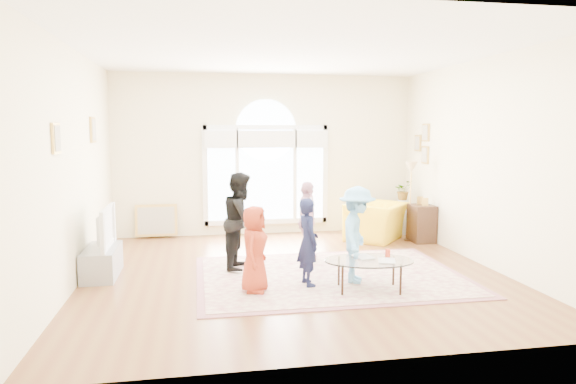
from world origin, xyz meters
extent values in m
plane|color=brown|center=(0.00, 0.00, 0.00)|extent=(6.00, 6.00, 0.00)
plane|color=beige|center=(0.00, 3.00, 1.60)|extent=(6.00, 0.00, 6.00)
plane|color=beige|center=(0.00, -3.00, 1.60)|extent=(6.00, 0.00, 6.00)
plane|color=beige|center=(-3.00, 0.00, 1.60)|extent=(0.00, 6.00, 6.00)
plane|color=beige|center=(3.00, 0.00, 1.60)|extent=(0.00, 6.00, 6.00)
plane|color=white|center=(0.00, 0.00, 3.20)|extent=(6.00, 6.00, 0.00)
cube|color=white|center=(0.00, 2.96, 0.25)|extent=(2.50, 0.08, 0.10)
cube|color=white|center=(0.00, 2.96, 2.15)|extent=(2.50, 0.08, 0.10)
cube|color=white|center=(-1.22, 2.96, 1.20)|extent=(0.10, 0.08, 2.00)
cube|color=white|center=(1.22, 2.96, 1.20)|extent=(0.10, 0.08, 2.00)
cube|color=#C6E2FF|center=(-0.90, 2.96, 1.20)|extent=(0.55, 0.02, 1.80)
cube|color=#C6E2FF|center=(0.90, 2.96, 1.20)|extent=(0.55, 0.02, 1.80)
cube|color=#C6E2FF|center=(0.00, 2.96, 1.20)|extent=(1.10, 0.02, 1.80)
cylinder|color=#C6E2FF|center=(0.00, 2.96, 2.10)|extent=(1.20, 0.02, 1.20)
cube|color=white|center=(-0.59, 2.95, 1.20)|extent=(0.07, 0.04, 1.80)
cube|color=white|center=(0.59, 2.95, 1.20)|extent=(0.07, 0.04, 1.80)
cube|color=white|center=(-0.90, 2.88, 1.92)|extent=(0.65, 0.12, 0.35)
cube|color=white|center=(0.00, 2.88, 1.92)|extent=(1.20, 0.12, 0.35)
cube|color=white|center=(0.90, 2.88, 1.92)|extent=(0.65, 0.12, 0.35)
cube|color=tan|center=(-2.98, 1.30, 2.10)|extent=(0.03, 0.34, 0.40)
cube|color=#ADA38E|center=(-2.96, 1.30, 2.10)|extent=(0.01, 0.28, 0.34)
cube|color=tan|center=(-2.98, -0.90, 2.00)|extent=(0.03, 0.30, 0.36)
cube|color=#ADA38E|center=(-2.96, -0.90, 2.00)|extent=(0.01, 0.24, 0.30)
cube|color=tan|center=(2.98, 2.05, 2.05)|extent=(0.03, 0.28, 0.34)
cube|color=#ADA38E|center=(2.96, 2.05, 2.05)|extent=(0.01, 0.22, 0.28)
cube|color=tan|center=(2.98, 2.05, 1.62)|extent=(0.03, 0.28, 0.34)
cube|color=#ADA38E|center=(2.96, 2.05, 1.62)|extent=(0.01, 0.22, 0.28)
cube|color=tan|center=(2.98, 2.40, 1.84)|extent=(0.03, 0.26, 0.32)
cube|color=#ADA38E|center=(2.96, 2.40, 1.84)|extent=(0.01, 0.20, 0.26)
cube|color=beige|center=(0.49, -0.28, 0.01)|extent=(3.60, 2.60, 0.02)
cube|color=#8E575E|center=(0.49, -0.28, 0.01)|extent=(3.80, 2.80, 0.01)
cube|color=gray|center=(-2.75, 0.30, 0.21)|extent=(0.45, 1.00, 0.42)
imported|color=black|center=(-2.75, 0.30, 0.71)|extent=(0.13, 1.02, 0.59)
cube|color=#5561C6|center=(-2.66, 0.30, 0.72)|extent=(0.02, 0.84, 0.48)
ellipsoid|color=silver|center=(0.80, -1.04, 0.41)|extent=(1.26, 0.92, 0.02)
cylinder|color=black|center=(1.20, -0.89, 0.20)|extent=(0.03, 0.03, 0.40)
cylinder|color=black|center=(0.47, -0.77, 0.20)|extent=(0.03, 0.03, 0.40)
cylinder|color=black|center=(1.13, -1.31, 0.20)|extent=(0.03, 0.03, 0.40)
cylinder|color=black|center=(0.40, -1.19, 0.20)|extent=(0.03, 0.03, 0.40)
imported|color=#B2A58C|center=(0.66, -0.96, 0.43)|extent=(0.27, 0.32, 0.03)
imported|color=#B2A58C|center=(0.89, -1.14, 0.43)|extent=(0.30, 0.35, 0.02)
cylinder|color=#DB452C|center=(1.08, -0.98, 0.48)|extent=(0.07, 0.07, 0.12)
imported|color=yellow|center=(1.99, 1.99, 0.36)|extent=(1.44, 1.45, 0.71)
cube|color=black|center=(2.78, 1.68, 0.35)|extent=(0.40, 0.50, 0.70)
cylinder|color=black|center=(2.60, 1.82, 0.01)|extent=(0.20, 0.20, 0.02)
cylinder|color=#BB8F47|center=(2.60, 1.82, 0.68)|extent=(0.02, 0.02, 1.35)
cone|color=#CCB284|center=(2.60, 1.82, 1.40)|extent=(0.29, 0.29, 0.22)
cylinder|color=white|center=(2.70, 2.41, 0.35)|extent=(0.20, 0.20, 0.70)
imported|color=#33722D|center=(2.70, 2.41, 0.90)|extent=(0.44, 0.42, 0.39)
cube|color=tan|center=(-2.18, 2.90, 0.00)|extent=(0.80, 0.14, 0.62)
imported|color=#A1321C|center=(-0.67, -0.83, 0.58)|extent=(0.52, 0.63, 1.12)
imported|color=#141838|center=(0.07, -0.67, 0.61)|extent=(0.34, 0.47, 1.18)
imported|color=black|center=(-0.73, 0.35, 0.75)|extent=(0.72, 0.83, 1.45)
imported|color=#DEA1B3|center=(0.34, 0.66, 0.65)|extent=(0.53, 0.80, 1.26)
imported|color=#6DB7EF|center=(0.76, -0.66, 0.68)|extent=(0.78, 0.98, 1.32)
camera|label=1|loc=(-1.38, -7.26, 2.09)|focal=32.00mm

